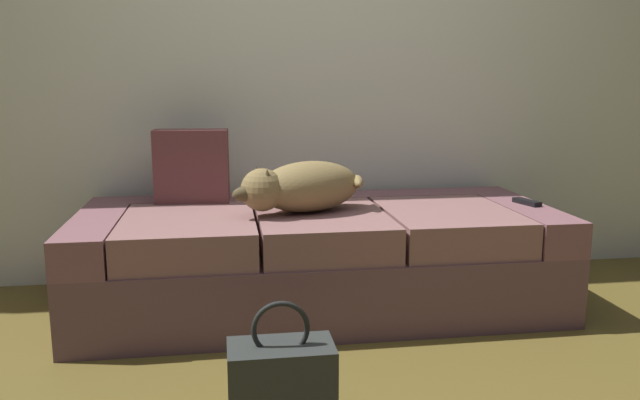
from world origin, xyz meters
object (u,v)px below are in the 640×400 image
(couch, at_px, (318,258))
(throw_pillow, at_px, (192,166))
(dog_tan, at_px, (302,187))
(handbag, at_px, (281,380))
(tv_remote, at_px, (527,202))

(couch, relative_size, throw_pillow, 6.16)
(dog_tan, relative_size, throw_pillow, 1.83)
(throw_pillow, bearing_deg, dog_tan, -32.95)
(throw_pillow, bearing_deg, couch, -24.29)
(handbag, bearing_deg, throw_pillow, 103.81)
(handbag, bearing_deg, couch, 75.01)
(couch, xyz_separation_m, handbag, (-0.26, -0.97, -0.10))
(couch, distance_m, tv_remote, 1.00)
(handbag, bearing_deg, dog_tan, 78.97)
(tv_remote, distance_m, handbag, 1.57)
(couch, distance_m, dog_tan, 0.35)
(couch, relative_size, dog_tan, 3.37)
(couch, bearing_deg, handbag, -104.99)
(tv_remote, bearing_deg, handbag, -158.73)
(couch, height_order, handbag, couch)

